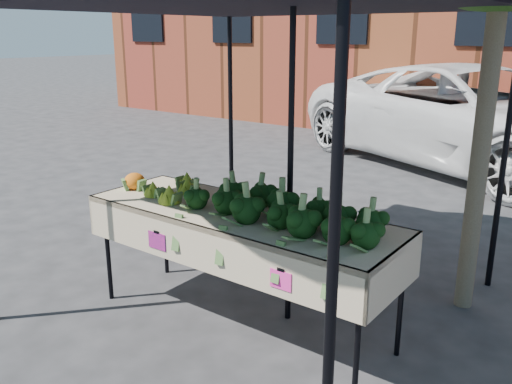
# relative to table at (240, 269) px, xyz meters

# --- Properties ---
(ground) EXTENTS (90.00, 90.00, 0.00)m
(ground) POSITION_rel_table_xyz_m (0.08, -0.13, -0.45)
(ground) COLOR #2A2A2C
(table) EXTENTS (2.40, 0.81, 0.90)m
(table) POSITION_rel_table_xyz_m (0.00, 0.00, 0.00)
(table) COLOR beige
(table) RESTS_ON ground
(canopy) EXTENTS (3.16, 3.16, 2.74)m
(canopy) POSITION_rel_table_xyz_m (-0.11, 0.37, 0.92)
(canopy) COLOR black
(canopy) RESTS_ON ground
(broccoli_heap) EXTENTS (1.52, 0.55, 0.24)m
(broccoli_heap) POSITION_rel_table_xyz_m (0.36, 0.03, 0.57)
(broccoli_heap) COLOR black
(broccoli_heap) RESTS_ON table
(romanesco_cluster) EXTENTS (0.41, 0.55, 0.18)m
(romanesco_cluster) POSITION_rel_table_xyz_m (-0.67, 0.04, 0.54)
(romanesco_cluster) COLOR #95AA28
(romanesco_cluster) RESTS_ON table
(cauliflower_pair) EXTENTS (0.18, 0.18, 0.17)m
(cauliflower_pair) POSITION_rel_table_xyz_m (-1.05, -0.05, 0.53)
(cauliflower_pair) COLOR orange
(cauliflower_pair) RESTS_ON table
(street_tree) EXTENTS (2.02, 2.02, 3.99)m
(street_tree) POSITION_rel_table_xyz_m (1.27, 1.32, 1.54)
(street_tree) COLOR #1E4C14
(street_tree) RESTS_ON ground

